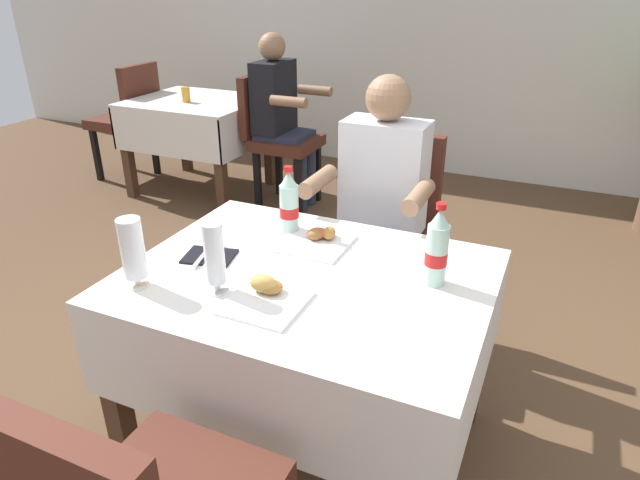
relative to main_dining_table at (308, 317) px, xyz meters
name	(u,v)px	position (x,y,z in m)	size (l,w,h in m)	color
main_dining_table	(308,317)	(0.00, 0.00, 0.00)	(1.17, 0.91, 0.74)	white
chair_far_diner_seat	(385,228)	(0.00, 0.85, -0.02)	(0.44, 0.50, 0.97)	#4C2319
seated_diner_far	(379,205)	(0.00, 0.74, 0.14)	(0.50, 0.46, 1.26)	#282D42
plate_near_camera	(266,295)	(-0.05, -0.20, 0.19)	(0.23, 0.23, 0.07)	white
plate_far_diner	(317,239)	(-0.07, 0.22, 0.18)	(0.24, 0.24, 0.05)	white
beer_glass_left	(133,252)	(-0.45, -0.29, 0.29)	(0.07, 0.07, 0.23)	white
beer_glass_middle	(215,257)	(-0.21, -0.21, 0.29)	(0.07, 0.07, 0.23)	white
cola_bottle_primary	(437,249)	(0.39, 0.11, 0.29)	(0.07, 0.07, 0.27)	silver
cola_bottle_secondary	(289,204)	(-0.20, 0.27, 0.28)	(0.07, 0.07, 0.26)	silver
napkin_cutlery_set	(210,256)	(-0.36, -0.03, 0.17)	(0.20, 0.20, 0.01)	black
background_dining_table	(198,123)	(-1.97, 2.14, -0.01)	(0.98, 0.84, 0.74)	white
background_chair_left	(129,115)	(-2.67, 2.14, -0.02)	(0.50, 0.44, 0.97)	#4C2319
background_chair_right	(276,133)	(-1.28, 2.14, -0.02)	(0.50, 0.44, 0.97)	#4C2319
background_patron	(281,112)	(-1.23, 2.14, 0.14)	(0.46, 0.50, 1.26)	#282D42
background_table_tumbler	(186,95)	(-1.98, 2.04, 0.22)	(0.06, 0.06, 0.11)	#C68928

